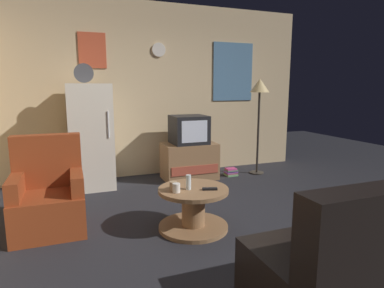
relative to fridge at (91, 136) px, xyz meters
name	(u,v)px	position (x,y,z in m)	size (l,w,h in m)	color
ground_plane	(219,230)	(1.10, -1.99, -0.75)	(12.00, 12.00, 0.00)	#232328
wall_with_art	(157,91)	(1.11, 0.46, 0.64)	(5.20, 0.12, 2.78)	#D1B284
fridge	(91,136)	(0.00, 0.00, 0.00)	(0.60, 0.62, 1.77)	silver
tv_stand	(189,161)	(1.48, -0.08, -0.47)	(0.84, 0.53, 0.58)	#8E6642
crt_tv	(189,130)	(1.48, -0.08, 0.04)	(0.54, 0.51, 0.44)	black
standing_lamp	(260,93)	(2.67, -0.18, 0.60)	(0.32, 0.32, 1.59)	#332D28
coffee_table	(193,208)	(0.87, -1.86, -0.54)	(0.72, 0.72, 0.44)	#8E6642
wine_glass	(188,182)	(0.81, -1.88, -0.24)	(0.05, 0.05, 0.15)	silver
mug_ceramic_white	(176,188)	(0.67, -1.92, -0.27)	(0.08, 0.08, 0.09)	silver
mug_ceramic_tan	(173,186)	(0.66, -1.85, -0.27)	(0.08, 0.08, 0.09)	tan
remote_control	(210,189)	(1.00, -1.97, -0.31)	(0.15, 0.04, 0.02)	black
armchair	(49,197)	(-0.51, -1.33, -0.42)	(0.68, 0.68, 0.96)	maroon
couch	(381,259)	(1.64, -3.39, -0.44)	(1.70, 0.80, 0.92)	black
book_stack	(231,172)	(2.19, -0.15, -0.70)	(0.20, 0.18, 0.13)	#6DA968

